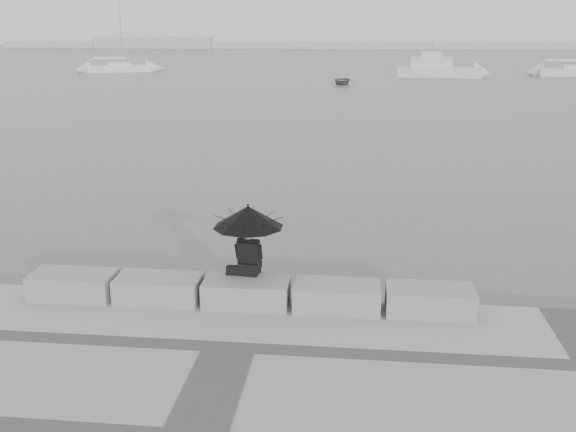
# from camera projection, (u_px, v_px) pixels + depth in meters

# --- Properties ---
(ground) EXTENTS (360.00, 360.00, 0.00)m
(ground) POSITION_uv_depth(u_px,v_px,m) (251.00, 319.00, 12.71)
(ground) COLOR #424447
(ground) RESTS_ON ground
(stone_block_far_left) EXTENTS (1.60, 0.80, 0.50)m
(stone_block_far_left) POSITION_uv_depth(u_px,v_px,m) (73.00, 285.00, 12.42)
(stone_block_far_left) COLOR slate
(stone_block_far_left) RESTS_ON promenade
(stone_block_left) EXTENTS (1.60, 0.80, 0.50)m
(stone_block_left) POSITION_uv_depth(u_px,v_px,m) (159.00, 289.00, 12.24)
(stone_block_left) COLOR slate
(stone_block_left) RESTS_ON promenade
(stone_block_centre) EXTENTS (1.60, 0.80, 0.50)m
(stone_block_centre) POSITION_uv_depth(u_px,v_px,m) (247.00, 293.00, 12.07)
(stone_block_centre) COLOR slate
(stone_block_centre) RESTS_ON promenade
(stone_block_right) EXTENTS (1.60, 0.80, 0.50)m
(stone_block_right) POSITION_uv_depth(u_px,v_px,m) (337.00, 297.00, 11.89)
(stone_block_right) COLOR slate
(stone_block_right) RESTS_ON promenade
(stone_block_far_right) EXTENTS (1.60, 0.80, 0.50)m
(stone_block_far_right) POSITION_uv_depth(u_px,v_px,m) (430.00, 301.00, 11.72)
(stone_block_far_right) COLOR slate
(stone_block_far_right) RESTS_ON promenade
(seated_person) EXTENTS (1.34, 1.34, 1.39)m
(seated_person) POSITION_uv_depth(u_px,v_px,m) (248.00, 222.00, 12.03)
(seated_person) COLOR black
(seated_person) RESTS_ON stone_block_centre
(bag) EXTENTS (0.26, 0.15, 0.17)m
(bag) POSITION_uv_depth(u_px,v_px,m) (233.00, 270.00, 12.27)
(bag) COLOR black
(bag) RESTS_ON stone_block_centre
(distant_landmass) EXTENTS (180.00, 8.00, 2.80)m
(distant_landmass) POSITION_uv_depth(u_px,v_px,m) (319.00, 45.00, 160.52)
(distant_landmass) COLOR #ABAEB1
(distant_landmass) RESTS_ON ground
(sailboat_left) EXTENTS (8.10, 5.36, 12.90)m
(sailboat_left) POSITION_uv_depth(u_px,v_px,m) (119.00, 68.00, 79.92)
(sailboat_left) COLOR white
(sailboat_left) RESTS_ON ground
(sailboat_right) EXTENTS (8.08, 2.84, 12.90)m
(sailboat_right) POSITION_uv_depth(u_px,v_px,m) (575.00, 71.00, 73.49)
(sailboat_right) COLOR white
(sailboat_right) RESTS_ON ground
(motor_cruiser) EXTENTS (9.42, 3.76, 4.50)m
(motor_cruiser) POSITION_uv_depth(u_px,v_px,m) (440.00, 69.00, 71.76)
(motor_cruiser) COLOR white
(motor_cruiser) RESTS_ON ground
(dinghy) EXTENTS (3.60, 1.62, 0.60)m
(dinghy) POSITION_uv_depth(u_px,v_px,m) (342.00, 81.00, 63.74)
(dinghy) COLOR slate
(dinghy) RESTS_ON ground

